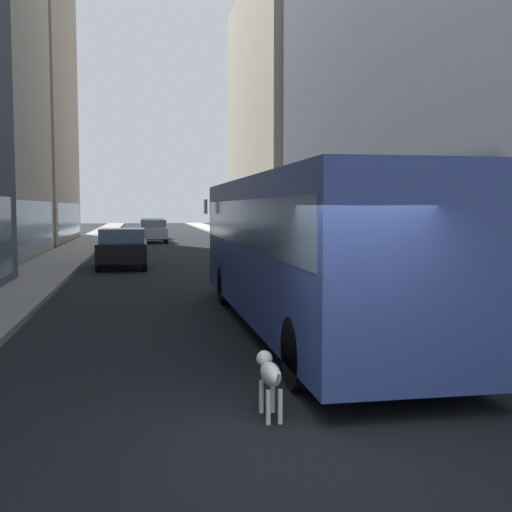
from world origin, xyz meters
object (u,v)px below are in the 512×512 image
car_blue_hatchback (152,228)px  car_black_suv (122,248)px  dalmatian_dog (269,374)px  car_silver_sedan (153,231)px  transit_bus (303,242)px

car_blue_hatchback → car_black_suv: size_ratio=1.09×
car_blue_hatchback → dalmatian_dog: 43.67m
car_silver_sedan → dalmatian_dog: bearing=-89.0°
transit_bus → car_black_suv: (-4.00, 14.02, -0.95)m
transit_bus → car_silver_sedan: bearing=94.2°
transit_bus → car_black_suv: size_ratio=2.69×
car_black_suv → car_silver_sedan: bearing=85.1°
car_blue_hatchback → dalmatian_dog: bearing=-89.1°
car_blue_hatchback → dalmatian_dog: size_ratio=4.84×
car_blue_hatchback → car_silver_sedan: bearing=-90.0°
car_silver_sedan → transit_bus: bearing=-85.8°
transit_bus → car_black_suv: transit_bus is taller
transit_bus → dalmatian_dog: bearing=-108.7°
car_blue_hatchback → car_black_suv: 24.51m
car_silver_sedan → car_black_suv: same height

